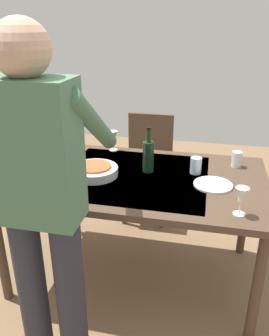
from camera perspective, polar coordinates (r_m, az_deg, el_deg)
The scene contains 13 objects.
ground_plane at distance 2.59m, azimuth -0.00°, elevation -16.86°, with size 6.00×6.00×0.00m, color #846647.
dining_table at distance 2.20m, azimuth -0.00°, elevation -2.90°, with size 1.65×0.97×0.77m.
chair_near at distance 3.06m, azimuth 2.32°, elevation 1.43°, with size 0.40×0.40×0.91m.
person_server at distance 1.53m, azimuth -15.11°, elevation -5.01°, with size 0.42×0.61×1.69m.
wine_bottle at distance 2.19m, azimuth 2.31°, elevation 2.10°, with size 0.07×0.07×0.30m.
wine_glass_left at distance 1.78m, azimuth 17.33°, elevation -4.50°, with size 0.07×0.07×0.15m.
wine_glass_right at distance 2.56m, azimuth -3.54°, elevation 5.13°, with size 0.07×0.07×0.15m.
water_cup_near_left at distance 2.22m, azimuth 10.14°, elevation 0.41°, with size 0.07×0.07×0.11m, color silver.
water_cup_near_right at distance 2.38m, azimuth 16.58°, elevation 1.41°, with size 0.07×0.07×0.10m, color silver.
serving_bowl_pasta at distance 2.18m, azimuth -6.71°, elevation -0.40°, with size 0.30×0.30×0.07m.
dinner_plate_near at distance 2.09m, azimuth 12.90°, elevation -2.73°, with size 0.23×0.23×0.01m, color silver.
dinner_plate_far at distance 2.21m, azimuth -16.35°, elevation -1.57°, with size 0.23×0.23×0.01m, color silver.
table_knife at distance 2.45m, azimuth -11.36°, elevation 1.29°, with size 0.01×0.20×0.01m, color silver.
Camera 1 is at (-0.43, 1.93, 1.67)m, focal length 36.73 mm.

